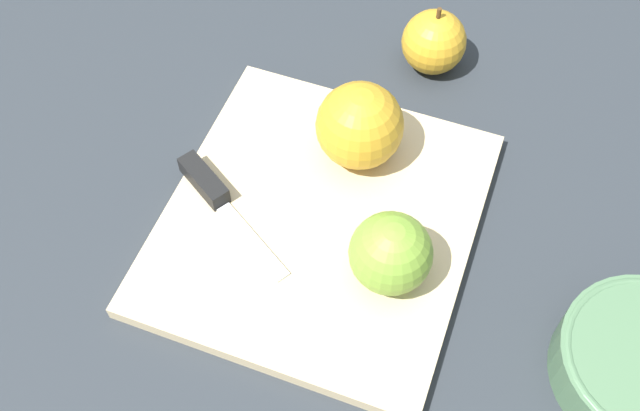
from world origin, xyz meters
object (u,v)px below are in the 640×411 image
object	(u,v)px
apple_half_right	(390,253)
knife	(211,190)
apple_half_left	(360,125)
apple_whole	(434,42)

from	to	relation	value
apple_half_right	knife	world-z (taller)	apple_half_right
apple_half_left	knife	size ratio (longest dim) A/B	0.60
apple_half_right	knife	distance (m)	0.19
apple_half_left	apple_whole	xyz separation A→B (m)	(-0.16, 0.04, -0.02)
apple_half_left	apple_whole	distance (m)	0.17
apple_whole	apple_half_left	bearing A→B (deg)	-14.51
knife	apple_half_left	bearing A→B (deg)	71.42
apple_half_left	knife	distance (m)	0.16
apple_half_right	apple_whole	distance (m)	0.29
apple_whole	knife	bearing A→B (deg)	-33.01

